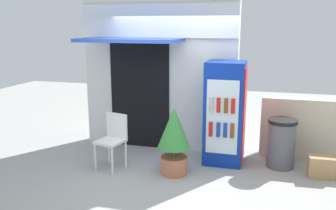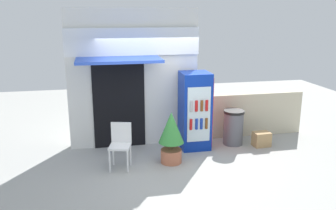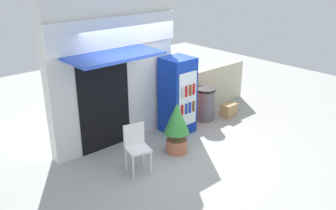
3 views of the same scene
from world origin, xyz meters
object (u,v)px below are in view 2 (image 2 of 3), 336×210
drink_cooler (195,111)px  plastic_chair (121,142)px  potted_plant_near_shop (171,134)px  cardboard_box (261,139)px  trash_bin (233,127)px

drink_cooler → plastic_chair: drink_cooler is taller
potted_plant_near_shop → cardboard_box: potted_plant_near_shop is taller
trash_bin → potted_plant_near_shop: bearing=-155.7°
plastic_chair → cardboard_box: size_ratio=2.36×
drink_cooler → plastic_chair: 1.93m
plastic_chair → cardboard_box: 3.36m
potted_plant_near_shop → trash_bin: bearing=24.3°
drink_cooler → plastic_chair: (-1.75, -0.74, -0.34)m
plastic_chair → cardboard_box: (3.30, 0.50, -0.37)m
cardboard_box → trash_bin: bearing=156.0°
plastic_chair → trash_bin: size_ratio=1.10×
plastic_chair → trash_bin: 2.81m
drink_cooler → cardboard_box: drink_cooler is taller
plastic_chair → potted_plant_near_shop: potted_plant_near_shop is taller
potted_plant_near_shop → plastic_chair: bearing=-179.2°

